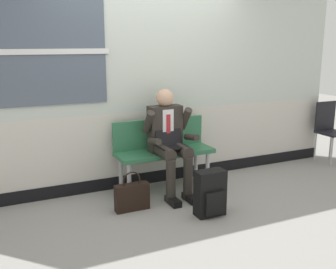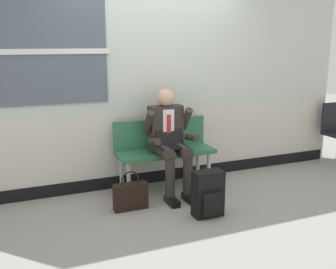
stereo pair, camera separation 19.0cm
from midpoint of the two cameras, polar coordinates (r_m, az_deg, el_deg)
name	(u,v)px [view 1 (the left image)]	position (r m, az deg, el deg)	size (l,w,h in m)	color
ground_plane	(165,197)	(4.74, -1.55, -9.02)	(18.00, 18.00, 0.00)	gray
station_wall	(144,68)	(4.93, -4.60, 9.56)	(5.71, 0.17, 2.98)	beige
bench_with_person	(163,147)	(4.87, -1.90, -1.82)	(1.20, 0.42, 0.86)	#2D6B47
person_seated	(169,139)	(4.66, -0.98, -0.68)	(0.57, 0.70, 1.25)	#2D2823
backpack	(210,194)	(4.20, 4.82, -8.51)	(0.31, 0.21, 0.49)	black
handbag	(132,196)	(4.37, -6.47, -8.85)	(0.38, 0.11, 0.44)	black
folding_chair	(329,126)	(6.45, 21.38, 1.14)	(0.38, 0.38, 0.91)	black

